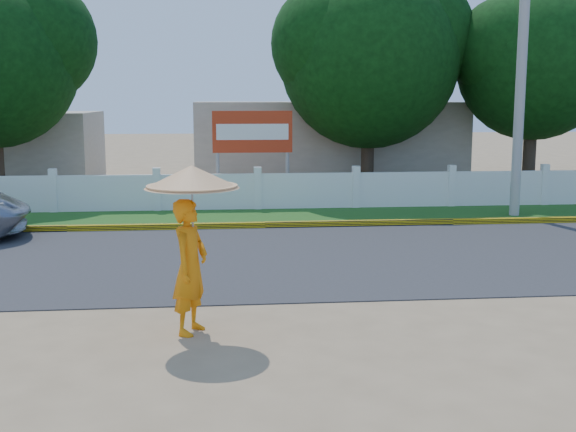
% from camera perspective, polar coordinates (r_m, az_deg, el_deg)
% --- Properties ---
extents(ground, '(120.00, 120.00, 0.00)m').
position_cam_1_polar(ground, '(10.94, 1.05, -8.43)').
color(ground, '#9E8460').
rests_on(ground, ground).
extents(road, '(60.00, 7.00, 0.02)m').
position_cam_1_polar(road, '(15.27, -0.93, -3.28)').
color(road, '#38383A').
rests_on(road, ground).
extents(grass_verge, '(60.00, 3.50, 0.03)m').
position_cam_1_polar(grass_verge, '(20.41, -2.16, -0.08)').
color(grass_verge, '#2D601E').
rests_on(grass_verge, ground).
extents(curb, '(40.00, 0.18, 0.16)m').
position_cam_1_polar(curb, '(18.73, -1.84, -0.72)').
color(curb, yellow).
rests_on(curb, ground).
extents(fence, '(40.00, 0.10, 1.10)m').
position_cam_1_polar(fence, '(21.77, -2.41, 1.93)').
color(fence, silver).
rests_on(fence, ground).
extents(building_near, '(10.00, 6.00, 3.20)m').
position_cam_1_polar(building_near, '(28.72, 2.80, 5.81)').
color(building_near, '#B7AD99').
rests_on(building_near, ground).
extents(utility_pole, '(0.28, 0.28, 8.33)m').
position_cam_1_polar(utility_pole, '(21.41, 17.97, 11.07)').
color(utility_pole, '#979794').
rests_on(utility_pole, ground).
extents(monk_with_parasol, '(1.33, 1.33, 2.41)m').
position_cam_1_polar(monk_with_parasol, '(10.22, -7.68, -0.70)').
color(monk_with_parasol, orange).
rests_on(monk_with_parasol, ground).
extents(billboard, '(2.50, 0.13, 2.95)m').
position_cam_1_polar(billboard, '(22.71, -2.83, 6.26)').
color(billboard, gray).
rests_on(billboard, ground).
extents(tree_row, '(34.72, 6.90, 9.11)m').
position_cam_1_polar(tree_row, '(25.10, 4.25, 12.75)').
color(tree_row, '#473828').
rests_on(tree_row, ground).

